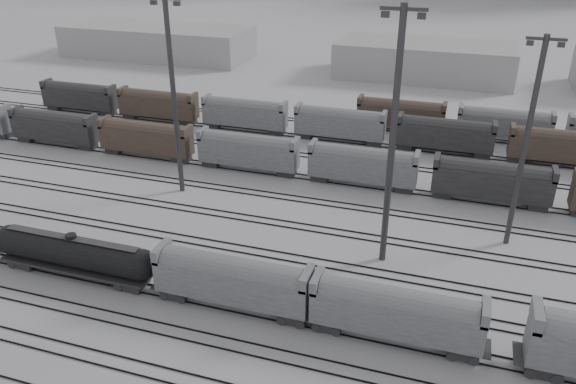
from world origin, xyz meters
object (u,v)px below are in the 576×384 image
(hopper_car_a, at_px, (232,278))
(hopper_car_b, at_px, (396,311))
(light_mast_c, at_px, (393,137))
(tank_car_b, at_px, (74,253))

(hopper_car_a, bearing_deg, hopper_car_b, -0.00)
(light_mast_c, bearing_deg, tank_car_b, -156.62)
(tank_car_b, height_order, light_mast_c, light_mast_c)
(tank_car_b, xyz_separation_m, light_mast_c, (29.93, 12.94, 11.61))
(hopper_car_a, height_order, light_mast_c, light_mast_c)
(hopper_car_b, distance_m, light_mast_c, 17.29)
(hopper_car_a, bearing_deg, light_mast_c, 46.63)
(hopper_car_b, xyz_separation_m, light_mast_c, (-3.12, 12.94, 11.03))
(hopper_car_b, bearing_deg, tank_car_b, 180.00)
(tank_car_b, height_order, hopper_car_a, hopper_car_a)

